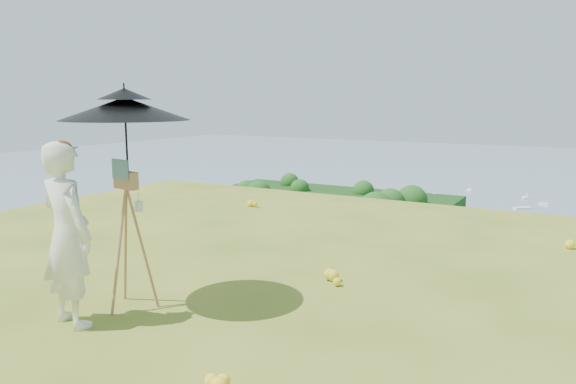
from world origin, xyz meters
The scene contains 10 objects.
ground centered at (0.00, 0.00, 0.00)m, with size 14.00×14.00×0.00m, color #5A7421.
peninsula centered at (-75.00, 155.00, -29.00)m, with size 90.00×60.00×12.00m, color #0E340E, non-canonical shape.
slope_trees centered at (0.00, 35.00, -15.00)m, with size 110.00×50.00×6.00m, color #194915, non-canonical shape.
harbor_town centered at (0.00, 75.00, -29.50)m, with size 110.00×22.00×5.00m, color silver, non-canonical shape.
moored_boats centered at (-12.50, 161.00, -33.65)m, with size 140.00×140.00×0.70m, color white, non-canonical shape.
wildflowers centered at (0.00, 0.25, 0.06)m, with size 10.00×10.50×0.12m, color yellow, non-canonical shape.
painter centered at (-1.40, -0.73, 0.86)m, with size 0.62×0.41×1.71m, color silver.
field_easel centered at (-1.24, -0.14, 0.75)m, with size 0.57×0.57×1.51m, color #AB6D48, non-canonical shape.
sun_umbrella centered at (-1.23, -0.11, 1.74)m, with size 1.25×1.25×0.99m, color black, non-canonical shape.
painter_cap centered at (-1.40, -0.73, 1.67)m, with size 0.20×0.24×0.10m, color #BE686D, non-canonical shape.
Camera 1 is at (2.81, -4.07, 2.08)m, focal length 35.00 mm.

